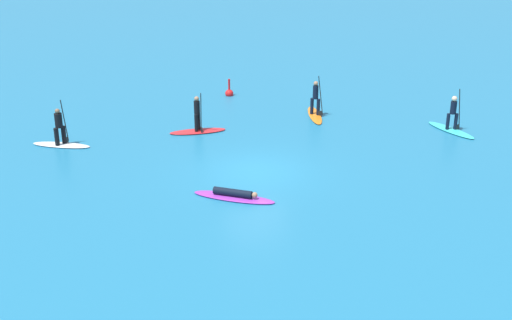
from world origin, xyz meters
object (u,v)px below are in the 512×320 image
surfer_on_purple_board (234,195)px  surfer_on_white_board (60,136)px  surfer_on_red_board (198,125)px  marker_buoy (229,93)px  surfer_on_orange_board (315,108)px  surfer_on_teal_board (452,123)px

surfer_on_purple_board → surfer_on_white_board: 9.73m
surfer_on_purple_board → surfer_on_red_board: 7.64m
surfer_on_red_board → marker_buoy: size_ratio=2.51×
surfer_on_purple_board → surfer_on_white_board: (-6.49, 7.23, 0.35)m
surfer_on_orange_board → surfer_on_white_board: bearing=-73.6°
surfer_on_white_board → marker_buoy: bearing=58.0°
surfer_on_purple_board → surfer_on_red_board: size_ratio=1.16×
surfer_on_orange_board → surfer_on_purple_board: size_ratio=0.97×
surfer_on_purple_board → marker_buoy: marker_buoy is taller
surfer_on_white_board → marker_buoy: surfer_on_white_board is taller
surfer_on_orange_board → surfer_on_red_board: size_ratio=1.12×
surfer_on_orange_board → surfer_on_purple_board: bearing=-24.9°
surfer_on_orange_board → marker_buoy: size_ratio=2.81×
surfer_on_orange_board → surfer_on_teal_board: surfer_on_orange_board is taller
surfer_on_orange_board → marker_buoy: surfer_on_orange_board is taller
surfer_on_purple_board → surfer_on_teal_board: surfer_on_teal_board is taller
marker_buoy → surfer_on_purple_board: bearing=-100.5°
surfer_on_purple_board → surfer_on_teal_board: bearing=54.1°
surfer_on_teal_board → surfer_on_white_board: (-18.16, 2.26, 0.07)m
surfer_on_orange_board → surfer_on_teal_board: 6.76m
surfer_on_orange_board → surfer_on_white_board: 12.59m
surfer_on_orange_board → marker_buoy: bearing=-132.7°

